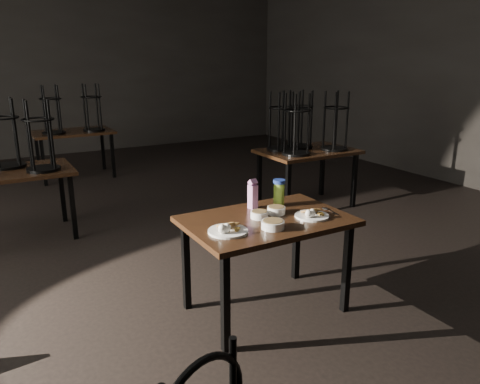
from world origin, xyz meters
TOP-DOWN VIEW (x-y plane):
  - main_table at (0.47, -1.05)m, footprint 1.20×0.80m
  - plate_left at (0.09, -1.16)m, footprint 0.27×0.27m
  - plate_right at (0.78, -1.19)m, footprint 0.25×0.25m
  - bowl_near at (0.43, -1.02)m, footprint 0.13×0.13m
  - bowl_far at (0.59, -1.00)m, footprint 0.14×0.14m
  - bowl_big at (0.39, -1.25)m, footprint 0.16×0.16m
  - juice_carton at (0.50, -0.80)m, footprint 0.07×0.07m
  - water_bottle at (0.72, -0.84)m, footprint 0.12×0.12m
  - spoon at (0.98, -1.12)m, footprint 0.05×0.20m
  - bg_table_left at (-1.04, 1.49)m, footprint 1.20×0.80m
  - bg_table_right at (2.29, 0.87)m, footprint 1.20×0.80m
  - bg_table_far at (0.03, 3.90)m, footprint 1.20×0.80m

SIDE VIEW (x-z plane):
  - main_table at x=0.47m, z-range 0.30..1.05m
  - bg_table_far at x=0.03m, z-range 0.01..1.49m
  - spoon at x=0.98m, z-range 0.75..0.76m
  - plate_right at x=0.78m, z-range 0.73..0.81m
  - plate_left at x=0.09m, z-range 0.73..0.82m
  - bg_table_left at x=-1.04m, z-range 0.04..1.52m
  - bowl_near at x=0.43m, z-range 0.75..0.80m
  - bowl_far at x=0.59m, z-range 0.75..0.81m
  - bowl_big at x=0.39m, z-range 0.75..0.81m
  - bg_table_right at x=2.29m, z-range 0.06..1.54m
  - water_bottle at x=0.72m, z-range 0.75..0.96m
  - juice_carton at x=0.50m, z-range 0.74..0.98m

